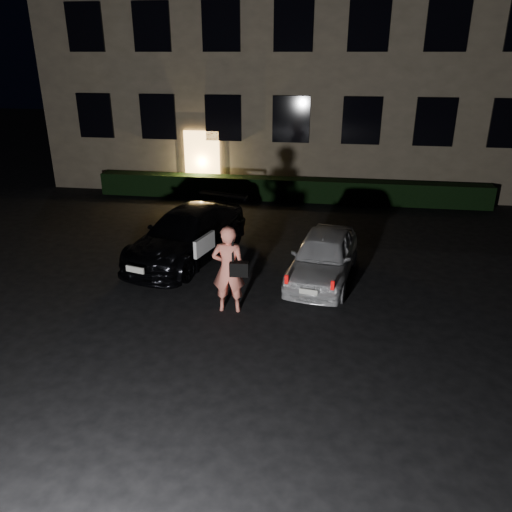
# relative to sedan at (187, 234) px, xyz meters

# --- Properties ---
(ground) EXTENTS (80.00, 80.00, 0.00)m
(ground) POSITION_rel_sedan_xyz_m (2.22, -4.24, -0.68)
(ground) COLOR black
(ground) RESTS_ON ground
(building) EXTENTS (20.00, 8.11, 12.00)m
(building) POSITION_rel_sedan_xyz_m (2.22, 10.75, 5.32)
(building) COLOR #6A5E4C
(building) RESTS_ON ground
(hedge) EXTENTS (15.00, 0.70, 0.85)m
(hedge) POSITION_rel_sedan_xyz_m (2.22, 6.26, -0.25)
(hedge) COLOR black
(hedge) RESTS_ON ground
(sedan) EXTENTS (3.02, 4.98, 1.35)m
(sedan) POSITION_rel_sedan_xyz_m (0.00, 0.00, 0.00)
(sedan) COLOR black
(sedan) RESTS_ON ground
(hatch) EXTENTS (1.99, 3.79, 1.23)m
(hatch) POSITION_rel_sedan_xyz_m (3.76, -0.89, -0.06)
(hatch) COLOR silver
(hatch) RESTS_ON ground
(man) EXTENTS (0.84, 0.53, 1.99)m
(man) POSITION_rel_sedan_xyz_m (1.76, -2.87, 0.32)
(man) COLOR #FD836D
(man) RESTS_ON ground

